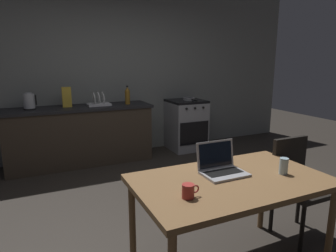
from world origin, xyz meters
TOP-DOWN VIEW (x-y plane):
  - ground_plane at (0.00, 0.00)m, footprint 12.00×12.00m
  - back_wall at (0.30, 2.44)m, footprint 6.40×0.10m
  - kitchen_counter at (-0.59, 2.09)m, footprint 2.16×0.64m
  - stove_oven at (1.23, 2.09)m, footprint 0.60×0.62m
  - dining_table at (0.02, -0.84)m, footprint 1.39×0.82m
  - chair at (0.87, -0.67)m, footprint 0.40×0.40m
  - laptop at (0.01, -0.73)m, footprint 0.32×0.26m
  - electric_kettle at (-1.26, 2.09)m, footprint 0.18×0.16m
  - bottle at (0.15, 2.04)m, footprint 0.08×0.08m
  - frying_pan at (1.27, 2.06)m, footprint 0.22×0.40m
  - coffee_mug at (-0.40, -0.98)m, footprint 0.12×0.08m
  - drinking_glass at (0.42, -0.93)m, footprint 0.06×0.06m
  - cereal_box at (-0.75, 2.11)m, footprint 0.13×0.05m
  - dish_rack at (-0.29, 2.09)m, footprint 0.34×0.26m

SIDE VIEW (x-z plane):
  - ground_plane at x=0.00m, z-range 0.00..0.00m
  - stove_oven at x=1.23m, z-range 0.00..0.88m
  - kitchen_counter at x=-0.59m, z-range 0.00..0.88m
  - chair at x=0.87m, z-range 0.06..0.94m
  - dining_table at x=0.02m, z-range 0.30..1.03m
  - coffee_mug at x=-0.40m, z-range 0.74..0.82m
  - laptop at x=0.01m, z-range 0.67..0.89m
  - drinking_glass at x=0.42m, z-range 0.74..0.86m
  - frying_pan at x=1.27m, z-range 0.88..0.93m
  - dish_rack at x=-0.29m, z-range 0.82..1.03m
  - electric_kettle at x=-1.26m, z-range 0.88..1.11m
  - bottle at x=0.15m, z-range 0.87..1.16m
  - cereal_box at x=-0.75m, z-range 0.88..1.18m
  - back_wall at x=0.30m, z-range 0.00..2.82m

